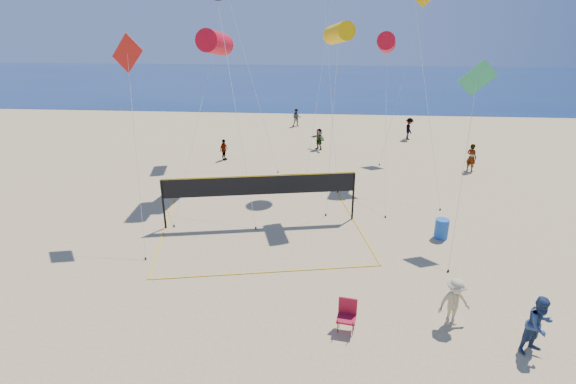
{
  "coord_description": "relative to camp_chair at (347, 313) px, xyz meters",
  "views": [
    {
      "loc": [
        0.9,
        -10.09,
        9.66
      ],
      "look_at": [
        -0.07,
        2.0,
        4.88
      ],
      "focal_mm": 28.0,
      "sensor_mm": 36.0,
      "label": 1
    }
  ],
  "objects": [
    {
      "name": "far_person_2",
      "position": [
        8.86,
        17.0,
        0.29
      ],
      "size": [
        0.79,
        0.8,
        1.86
      ],
      "primitive_type": "imported",
      "rotation": [
        0.0,
        0.0,
        2.31
      ],
      "color": "gray",
      "rests_on": "ground"
    },
    {
      "name": "ground",
      "position": [
        -1.84,
        -2.17,
        -0.64
      ],
      "size": [
        120.0,
        120.0,
        0.0
      ],
      "primitive_type": "plane",
      "color": "tan",
      "rests_on": "ground"
    },
    {
      "name": "kite_4",
      "position": [
        5.44,
        7.59,
        6.17
      ],
      "size": [
        2.09,
        4.08,
        7.98
      ],
      "rotation": [
        0.0,
        0.0,
        0.05
      ],
      "color": "#31B062",
      "rests_on": "ground"
    },
    {
      "name": "bystander_b",
      "position": [
        3.53,
        0.56,
        0.22
      ],
      "size": [
        1.24,
        0.9,
        1.72
      ],
      "primitive_type": "imported",
      "rotation": [
        0.0,
        0.0,
        0.25
      ],
      "color": "tan",
      "rests_on": "ground"
    },
    {
      "name": "kite_10",
      "position": [
        2.64,
        16.11,
        7.53
      ],
      "size": [
        1.42,
        8.45,
        8.85
      ],
      "rotation": [
        0.0,
        0.0,
        -0.16
      ],
      "color": "red",
      "rests_on": "ground"
    },
    {
      "name": "ocean",
      "position": [
        -1.84,
        59.83,
        -0.62
      ],
      "size": [
        140.0,
        50.0,
        0.03
      ],
      "primitive_type": "cube",
      "color": "navy",
      "rests_on": "ground"
    },
    {
      "name": "kite_0",
      "position": [
        -7.13,
        13.73,
        7.61
      ],
      "size": [
        1.8,
        8.24,
        9.06
      ],
      "rotation": [
        0.0,
        0.0,
        -0.1
      ],
      "color": "red",
      "rests_on": "ground"
    },
    {
      "name": "trash_barrel",
      "position": [
        4.66,
        6.97,
        -0.17
      ],
      "size": [
        0.72,
        0.72,
        0.93
      ],
      "primitive_type": "cylinder",
      "rotation": [
        0.0,
        0.0,
        0.18
      ],
      "color": "blue",
      "rests_on": "ground"
    },
    {
      "name": "bystander_a",
      "position": [
        5.72,
        -0.57,
        0.33
      ],
      "size": [
        1.16,
        1.05,
        1.93
      ],
      "primitive_type": "imported",
      "rotation": [
        0.0,
        0.0,
        0.43
      ],
      "color": "navy",
      "rests_on": "ground"
    },
    {
      "name": "camp_chair",
      "position": [
        0.0,
        0.0,
        0.0
      ],
      "size": [
        0.69,
        0.82,
        1.25
      ],
      "rotation": [
        0.0,
        0.0,
        -0.17
      ],
      "color": "maroon",
      "rests_on": "ground"
    },
    {
      "name": "volleyball_net",
      "position": [
        -3.92,
        7.84,
        1.11
      ],
      "size": [
        11.11,
        10.99,
        2.54
      ],
      "rotation": [
        0.0,
        0.0,
        0.19
      ],
      "color": "black",
      "rests_on": "ground"
    },
    {
      "name": "kite_3",
      "position": [
        -9.47,
        7.27,
        7.11
      ],
      "size": [
        2.09,
        3.88,
        9.0
      ],
      "rotation": [
        0.0,
        0.0,
        -0.15
      ],
      "color": "red",
      "rests_on": "ground"
    },
    {
      "name": "far_person_4",
      "position": [
        6.16,
        25.01,
        0.26
      ],
      "size": [
        0.76,
        1.21,
        1.8
      ],
      "primitive_type": "imported",
      "rotation": [
        0.0,
        0.0,
        1.65
      ],
      "color": "gray",
      "rests_on": "ground"
    },
    {
      "name": "far_person_3",
      "position": [
        -3.46,
        29.0,
        0.18
      ],
      "size": [
        0.79,
        0.62,
        1.63
      ],
      "primitive_type": "imported",
      "rotation": [
        0.0,
        0.0,
        -0.0
      ],
      "color": "gray",
      "rests_on": "ground"
    },
    {
      "name": "kite_2",
      "position": [
        -0.34,
        10.61,
        8.23
      ],
      "size": [
        1.55,
        2.81,
        9.46
      ],
      "rotation": [
        0.0,
        0.0,
        0.34
      ],
      "color": "#FFC204",
      "rests_on": "ground"
    },
    {
      "name": "far_person_0",
      "position": [
        -7.97,
        18.11,
        0.12
      ],
      "size": [
        0.68,
        0.96,
        1.52
      ],
      "primitive_type": "imported",
      "rotation": [
        0.0,
        0.0,
        1.18
      ],
      "color": "gray",
      "rests_on": "ground"
    },
    {
      "name": "kite_9",
      "position": [
        5.67,
        21.71,
        9.78
      ],
      "size": [
        3.75,
        4.35,
        11.89
      ],
      "rotation": [
        0.0,
        0.0,
        0.17
      ],
      "color": "#FFC204",
      "rests_on": "ground"
    },
    {
      "name": "far_person_1",
      "position": [
        -1.27,
        21.39,
        0.18
      ],
      "size": [
        1.35,
        1.47,
        1.64
      ],
      "primitive_type": "imported",
      "rotation": [
        0.0,
        0.0,
        -0.87
      ],
      "color": "gray",
      "rests_on": "ground"
    }
  ]
}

